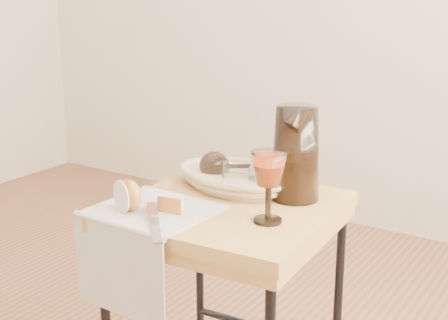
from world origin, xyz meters
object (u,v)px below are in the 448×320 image
Objects in this scene: side_table at (228,319)px; bread_basket at (236,179)px; goblet_lying_b at (248,173)px; goblet_lying_a at (231,166)px; pitcher at (296,153)px; tea_towel at (153,210)px; apple_half at (130,195)px; wine_goblet at (268,187)px; table_knife at (154,220)px.

bread_basket is (-0.05, 0.12, 0.35)m from side_table.
goblet_lying_b is at bearing 92.67° from side_table.
goblet_lying_a reaches higher than side_table.
tea_towel is at bearing -109.05° from pitcher.
goblet_lying_a reaches higher than apple_half.
goblet_lying_a is 0.33m from apple_half.
bread_basket is 0.33m from apple_half.
apple_half is at bearing -104.49° from bread_basket.
pitcher is at bearing 49.99° from tea_towel.
pitcher reaches higher than side_table.
wine_goblet is 1.99× the size of apple_half.
goblet_lying_a reaches higher than bread_basket.
pitcher is (0.12, 0.13, 0.45)m from side_table.
table_knife is at bearing 2.54° from apple_half.
goblet_lying_a is (-0.08, 0.13, 0.38)m from side_table.
tea_towel is at bearing 45.41° from goblet_lying_a.
apple_half is 0.12m from table_knife.
goblet_lying_b is 1.62× the size of apple_half.
goblet_lying_b is at bearing -144.97° from pitcher.
goblet_lying_b reaches higher than apple_half.
side_table is at bearing 121.67° from table_knife.
side_table is 3.81× the size of wine_goblet.
side_table is at bearing 69.92° from apple_half.
table_knife is at bearing -105.24° from side_table.
bread_basket is 0.27m from wine_goblet.
bread_basket is 0.06m from goblet_lying_b.
apple_half is (-0.04, -0.04, 0.04)m from tea_towel.
wine_goblet is (0.20, -0.18, 0.06)m from bread_basket.
bread_basket is 0.20m from pitcher.
wine_goblet is at bearing 44.50° from apple_half.
wine_goblet is (0.15, -0.16, 0.03)m from goblet_lying_b.
goblet_lying_b reaches higher than goblet_lying_a.
bread_basket is (0.07, 0.26, 0.02)m from tea_towel.
wine_goblet is at bearing -63.05° from goblet_lying_b.
bread_basket is 1.11× the size of pitcher.
apple_half is 0.39× the size of table_knife.
pitcher is 0.43m from apple_half.
bread_basket is 1.40× the size of table_knife.
tea_towel is 1.24× the size of table_knife.
goblet_lying_a is at bearing 139.85° from table_knife.
apple_half is at bearing -136.07° from goblet_lying_b.
pitcher is at bearing -4.62° from goblet_lying_b.
apple_half reaches higher than bread_basket.
side_table is at bearing -104.01° from goblet_lying_b.
side_table is 0.37m from bread_basket.
goblet_lying_b is 0.62× the size of table_knife.
apple_half is at bearing -109.56° from pitcher.
side_table is 0.45m from apple_half.
goblet_lying_a is at bearing -158.57° from pitcher.
tea_towel is 0.07m from apple_half.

